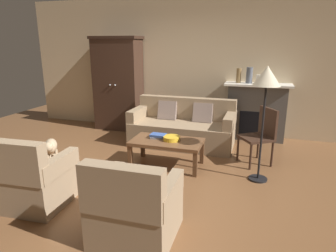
# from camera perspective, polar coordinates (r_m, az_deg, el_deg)

# --- Properties ---
(ground_plane) EXTENTS (9.60, 9.60, 0.00)m
(ground_plane) POSITION_cam_1_polar(r_m,az_deg,el_deg) (4.40, -5.49, -9.49)
(ground_plane) COLOR brown
(back_wall) EXTENTS (7.20, 0.10, 2.80)m
(back_wall) POSITION_cam_1_polar(r_m,az_deg,el_deg) (6.43, 3.09, 11.49)
(back_wall) COLOR beige
(back_wall) RESTS_ON ground
(fireplace) EXTENTS (1.26, 0.48, 1.12)m
(fireplace) POSITION_cam_1_polar(r_m,az_deg,el_deg) (6.10, 16.64, 2.73)
(fireplace) COLOR #4C4947
(fireplace) RESTS_ON ground
(armoire) EXTENTS (1.06, 0.57, 2.01)m
(armoire) POSITION_cam_1_polar(r_m,az_deg,el_deg) (6.65, -9.57, 8.06)
(armoire) COLOR #382319
(armoire) RESTS_ON ground
(couch) EXTENTS (1.93, 0.87, 0.86)m
(couch) POSITION_cam_1_polar(r_m,az_deg,el_deg) (5.60, 2.84, -0.41)
(couch) COLOR #937A5B
(couch) RESTS_ON ground
(coffee_table) EXTENTS (1.10, 0.60, 0.42)m
(coffee_table) POSITION_cam_1_polar(r_m,az_deg,el_deg) (4.59, -0.24, -3.44)
(coffee_table) COLOR brown
(coffee_table) RESTS_ON ground
(fruit_bowl) EXTENTS (0.27, 0.27, 0.06)m
(fruit_bowl) POSITION_cam_1_polar(r_m,az_deg,el_deg) (4.57, 0.69, -2.38)
(fruit_bowl) COLOR gold
(fruit_bowl) RESTS_ON coffee_table
(book_stack) EXTENTS (0.26, 0.19, 0.07)m
(book_stack) POSITION_cam_1_polar(r_m,az_deg,el_deg) (4.67, -1.87, -1.95)
(book_stack) COLOR gray
(book_stack) RESTS_ON coffee_table
(mantel_vase_bronze) EXTENTS (0.09, 0.09, 0.28)m
(mantel_vase_bronze) POSITION_cam_1_polar(r_m,az_deg,el_deg) (5.99, 13.48, 9.46)
(mantel_vase_bronze) COLOR olive
(mantel_vase_bronze) RESTS_ON fireplace
(mantel_vase_slate) EXTENTS (0.12, 0.12, 0.31)m
(mantel_vase_slate) POSITION_cam_1_polar(r_m,az_deg,el_deg) (5.98, 15.42, 9.42)
(mantel_vase_slate) COLOR #565B66
(mantel_vase_slate) RESTS_ON fireplace
(mantel_vase_cream) EXTENTS (0.10, 0.10, 0.17)m
(mantel_vase_cream) POSITION_cam_1_polar(r_m,az_deg,el_deg) (5.98, 17.11, 8.64)
(mantel_vase_cream) COLOR beige
(mantel_vase_cream) RESTS_ON fireplace
(armchair_near_left) EXTENTS (0.82, 0.81, 0.88)m
(armchair_near_left) POSITION_cam_1_polar(r_m,az_deg,el_deg) (3.88, -24.65, -9.46)
(armchair_near_left) COLOR #997F60
(armchair_near_left) RESTS_ON ground
(armchair_near_right) EXTENTS (0.79, 0.78, 0.88)m
(armchair_near_right) POSITION_cam_1_polar(r_m,az_deg,el_deg) (2.99, -6.48, -15.78)
(armchair_near_right) COLOR #997F60
(armchair_near_right) RESTS_ON ground
(side_chair_wooden) EXTENTS (0.61, 0.61, 0.90)m
(side_chair_wooden) POSITION_cam_1_polar(r_m,az_deg,el_deg) (4.87, 17.51, -1.22)
(side_chair_wooden) COLOR #382319
(side_chair_wooden) RESTS_ON ground
(floor_lamp) EXTENTS (0.36, 0.36, 1.59)m
(floor_lamp) POSITION_cam_1_polar(r_m,az_deg,el_deg) (4.07, 18.47, 7.91)
(floor_lamp) COLOR black
(floor_lamp) RESTS_ON ground
(dog) EXTENTS (0.39, 0.51, 0.39)m
(dog) POSITION_cam_1_polar(r_m,az_deg,el_deg) (5.18, -21.75, -3.74)
(dog) COLOR tan
(dog) RESTS_ON ground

